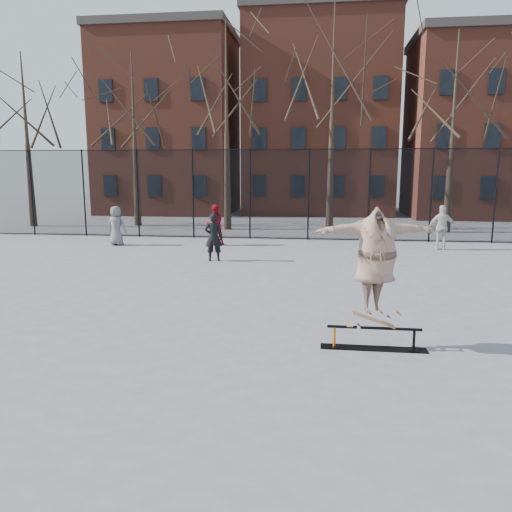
# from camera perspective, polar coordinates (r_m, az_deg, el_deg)

# --- Properties ---
(ground) EXTENTS (100.00, 100.00, 0.00)m
(ground) POSITION_cam_1_polar(r_m,az_deg,el_deg) (9.80, -3.27, -8.77)
(ground) COLOR slate
(skate_rail) EXTENTS (1.86, 0.28, 0.41)m
(skate_rail) POSITION_cam_1_polar(r_m,az_deg,el_deg) (9.16, 13.30, -9.34)
(skate_rail) COLOR black
(skate_rail) RESTS_ON ground
(skateboard) EXTENTS (0.83, 0.20, 0.10)m
(skateboard) POSITION_cam_1_polar(r_m,az_deg,el_deg) (9.06, 13.25, -7.56)
(skateboard) COLOR olive
(skateboard) RESTS_ON skate_rail
(skater) EXTENTS (2.35, 1.35, 1.85)m
(skater) POSITION_cam_1_polar(r_m,az_deg,el_deg) (8.82, 13.50, -1.52)
(skater) COLOR #633D99
(skater) RESTS_ON skateboard
(bystander_grey) EXTENTS (0.85, 0.60, 1.62)m
(bystander_grey) POSITION_cam_1_polar(r_m,az_deg,el_deg) (21.36, -15.68, 3.35)
(bystander_grey) COLOR slate
(bystander_grey) RESTS_ON ground
(bystander_black) EXTENTS (0.66, 0.50, 1.65)m
(bystander_black) POSITION_cam_1_polar(r_m,az_deg,el_deg) (17.13, -4.87, 2.17)
(bystander_black) COLOR black
(bystander_black) RESTS_ON ground
(bystander_red) EXTENTS (1.03, 0.97, 1.68)m
(bystander_red) POSITION_cam_1_polar(r_m,az_deg,el_deg) (20.68, -4.75, 3.56)
(bystander_red) COLOR #A20E1B
(bystander_red) RESTS_ON ground
(bystander_white) EXTENTS (1.05, 0.49, 1.74)m
(bystander_white) POSITION_cam_1_polar(r_m,az_deg,el_deg) (20.73, 20.49, 3.06)
(bystander_white) COLOR beige
(bystander_white) RESTS_ON ground
(fence) EXTENTS (34.03, 0.07, 4.00)m
(fence) POSITION_cam_1_polar(r_m,az_deg,el_deg) (22.21, 2.87, 7.17)
(fence) COLOR black
(fence) RESTS_ON ground
(tree_row) EXTENTS (33.66, 7.46, 10.67)m
(tree_row) POSITION_cam_1_polar(r_m,az_deg,el_deg) (26.67, 3.18, 19.07)
(tree_row) COLOR black
(tree_row) RESTS_ON ground
(rowhouses) EXTENTS (29.00, 7.00, 13.00)m
(rowhouses) POSITION_cam_1_polar(r_m,az_deg,el_deg) (35.25, 5.89, 14.71)
(rowhouses) COLOR brown
(rowhouses) RESTS_ON ground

